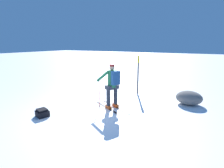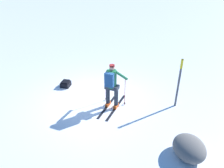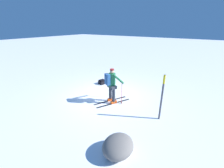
{
  "view_description": "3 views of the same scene",
  "coord_description": "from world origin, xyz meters",
  "px_view_note": "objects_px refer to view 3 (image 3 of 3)",
  "views": [
    {
      "loc": [
        3.57,
        -4.94,
        2.45
      ],
      "look_at": [
        0.46,
        0.6,
        0.95
      ],
      "focal_mm": 28.0,
      "sensor_mm": 36.0,
      "label": 1
    },
    {
      "loc": [
        7.13,
        0.06,
        4.6
      ],
      "look_at": [
        0.46,
        0.6,
        0.95
      ],
      "focal_mm": 35.0,
      "sensor_mm": 36.0,
      "label": 2
    },
    {
      "loc": [
        5.86,
        4.17,
        3.52
      ],
      "look_at": [
        0.46,
        0.6,
        0.95
      ],
      "focal_mm": 24.0,
      "sensor_mm": 36.0,
      "label": 3
    }
  ],
  "objects_px": {
    "trail_marker": "(162,95)",
    "rock_boulder": "(118,146)",
    "skier": "(112,84)",
    "dropped_backpack": "(102,82)"
  },
  "relations": [
    {
      "from": "dropped_backpack",
      "to": "rock_boulder",
      "type": "xyz_separation_m",
      "value": [
        4.21,
        3.74,
        0.15
      ]
    },
    {
      "from": "dropped_backpack",
      "to": "trail_marker",
      "type": "bearing_deg",
      "value": 66.77
    },
    {
      "from": "trail_marker",
      "to": "rock_boulder",
      "type": "xyz_separation_m",
      "value": [
        2.4,
        -0.47,
        -0.79
      ]
    },
    {
      "from": "skier",
      "to": "rock_boulder",
      "type": "bearing_deg",
      "value": 36.92
    },
    {
      "from": "skier",
      "to": "dropped_backpack",
      "type": "bearing_deg",
      "value": -132.51
    },
    {
      "from": "trail_marker",
      "to": "rock_boulder",
      "type": "bearing_deg",
      "value": -11.04
    },
    {
      "from": "rock_boulder",
      "to": "trail_marker",
      "type": "bearing_deg",
      "value": 168.96
    },
    {
      "from": "skier",
      "to": "trail_marker",
      "type": "relative_size",
      "value": 0.95
    },
    {
      "from": "dropped_backpack",
      "to": "rock_boulder",
      "type": "distance_m",
      "value": 5.63
    },
    {
      "from": "skier",
      "to": "dropped_backpack",
      "type": "height_order",
      "value": "skier"
    }
  ]
}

